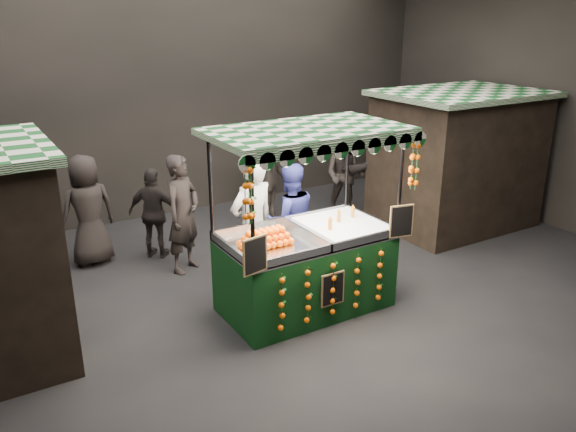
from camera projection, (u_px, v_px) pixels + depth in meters
ground at (305, 311)px, 8.02m from camera, size 12.00×12.00×0.00m
market_hall at (307, 63)px, 6.88m from camera, size 12.10×10.10×5.05m
neighbour_stall_right at (456, 159)px, 10.93m from camera, size 3.00×2.20×2.60m
juice_stall at (308, 256)px, 7.83m from camera, size 2.65×1.56×2.57m
vendor_grey at (252, 226)px, 8.21m from camera, size 0.86×0.67×2.10m
vendor_blue at (289, 221)px, 8.83m from camera, size 1.01×0.86×1.83m
shopper_0 at (183, 214)px, 9.00m from camera, size 0.83×0.76×1.91m
shopper_1 at (345, 175)px, 11.49m from camera, size 1.04×1.06×1.72m
shopper_2 at (155, 213)px, 9.56m from camera, size 0.94×0.89×1.56m
shopper_3 at (273, 175)px, 11.16m from camera, size 1.43×1.27×1.92m
shopper_4 at (88, 210)px, 9.27m from camera, size 0.98×0.72×1.84m
shopper_5 at (383, 177)px, 11.20m from camera, size 1.64×1.52×1.83m
shopper_6 at (262, 172)px, 11.32m from camera, size 0.57×0.77×1.93m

